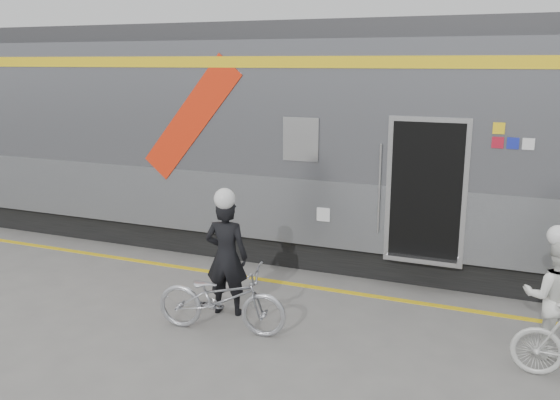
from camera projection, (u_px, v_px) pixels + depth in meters
The scene contains 7 objects.
ground at pixel (273, 350), 7.28m from camera, with size 90.00×90.00×0.00m, color slate.
train at pixel (320, 140), 10.90m from camera, with size 24.00×3.17×4.10m.
safety_strip at pixel (327, 289), 9.21m from camera, with size 24.00×0.12×0.01m, color yellow.
man at pixel (227, 257), 8.18m from camera, with size 0.61×0.40×1.66m, color black.
bicycle_left at pixel (221, 298), 7.69m from camera, with size 0.61×1.74×0.91m, color #ABADB3.
woman at pixel (555, 298), 6.97m from camera, with size 0.72×0.56×1.49m, color white.
helmet_man at pixel (225, 188), 7.95m from camera, with size 0.29×0.29×0.29m, color white.
Camera 1 is at (2.62, -6.13, 3.46)m, focal length 38.00 mm.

